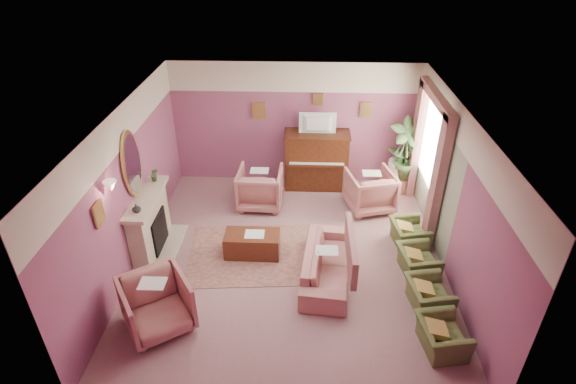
{
  "coord_description": "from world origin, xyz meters",
  "views": [
    {
      "loc": [
        0.21,
        -6.43,
        5.31
      ],
      "look_at": [
        -0.05,
        0.4,
        1.18
      ],
      "focal_mm": 28.0,
      "sensor_mm": 36.0,
      "label": 1
    }
  ],
  "objects_px": {
    "sofa": "(326,258)",
    "olive_chair_c": "(418,258)",
    "piano": "(316,161)",
    "olive_chair_d": "(409,230)",
    "floral_armchair_front": "(156,302)",
    "side_table": "(399,175)",
    "television": "(318,123)",
    "olive_chair_a": "(442,332)",
    "coffee_table": "(252,244)",
    "floral_armchair_right": "(370,189)",
    "olive_chair_b": "(429,292)",
    "floral_armchair_left": "(260,186)"
  },
  "relations": [
    {
      "from": "piano",
      "to": "floral_armchair_left",
      "type": "distance_m",
      "value": 1.51
    },
    {
      "from": "olive_chair_b",
      "to": "olive_chair_d",
      "type": "xyz_separation_m",
      "value": [
        0.0,
        1.64,
        0.0
      ]
    },
    {
      "from": "sofa",
      "to": "floral_armchair_left",
      "type": "height_order",
      "value": "floral_armchair_left"
    },
    {
      "from": "television",
      "to": "floral_armchair_right",
      "type": "distance_m",
      "value": 1.81
    },
    {
      "from": "floral_armchair_front",
      "to": "olive_chair_a",
      "type": "distance_m",
      "value": 4.17
    },
    {
      "from": "television",
      "to": "floral_armchair_front",
      "type": "bearing_deg",
      "value": -119.45
    },
    {
      "from": "coffee_table",
      "to": "olive_chair_c",
      "type": "distance_m",
      "value": 2.96
    },
    {
      "from": "olive_chair_b",
      "to": "olive_chair_d",
      "type": "bearing_deg",
      "value": 90.0
    },
    {
      "from": "floral_armchair_right",
      "to": "olive_chair_a",
      "type": "xyz_separation_m",
      "value": [
        0.6,
        -3.7,
        -0.16
      ]
    },
    {
      "from": "floral_armchair_front",
      "to": "olive_chair_b",
      "type": "height_order",
      "value": "floral_armchair_front"
    },
    {
      "from": "coffee_table",
      "to": "sofa",
      "type": "relative_size",
      "value": 0.52
    },
    {
      "from": "floral_armchair_front",
      "to": "coffee_table",
      "type": "bearing_deg",
      "value": 55.34
    },
    {
      "from": "olive_chair_d",
      "to": "olive_chair_b",
      "type": "bearing_deg",
      "value": -90.0
    },
    {
      "from": "floral_armchair_front",
      "to": "side_table",
      "type": "relative_size",
      "value": 1.37
    },
    {
      "from": "floral_armchair_right",
      "to": "side_table",
      "type": "distance_m",
      "value": 1.16
    },
    {
      "from": "sofa",
      "to": "television",
      "type": "bearing_deg",
      "value": 92.53
    },
    {
      "from": "sofa",
      "to": "olive_chair_d",
      "type": "height_order",
      "value": "sofa"
    },
    {
      "from": "piano",
      "to": "olive_chair_b",
      "type": "height_order",
      "value": "piano"
    },
    {
      "from": "sofa",
      "to": "side_table",
      "type": "xyz_separation_m",
      "value": [
        1.75,
        3.08,
        -0.04
      ]
    },
    {
      "from": "television",
      "to": "side_table",
      "type": "distance_m",
      "value": 2.27
    },
    {
      "from": "piano",
      "to": "olive_chair_d",
      "type": "xyz_separation_m",
      "value": [
        1.73,
        -2.15,
        -0.34
      ]
    },
    {
      "from": "piano",
      "to": "olive_chair_a",
      "type": "xyz_separation_m",
      "value": [
        1.73,
        -4.61,
        -0.34
      ]
    },
    {
      "from": "floral_armchair_front",
      "to": "piano",
      "type": "bearing_deg",
      "value": 60.83
    },
    {
      "from": "sofa",
      "to": "olive_chair_c",
      "type": "relative_size",
      "value": 2.66
    },
    {
      "from": "side_table",
      "to": "floral_armchair_front",
      "type": "bearing_deg",
      "value": -135.06
    },
    {
      "from": "television",
      "to": "side_table",
      "type": "xyz_separation_m",
      "value": [
        1.89,
        0.01,
        -1.25
      ]
    },
    {
      "from": "floral_armchair_right",
      "to": "floral_armchair_front",
      "type": "relative_size",
      "value": 1.0
    },
    {
      "from": "piano",
      "to": "olive_chair_a",
      "type": "bearing_deg",
      "value": -69.42
    },
    {
      "from": "floral_armchair_front",
      "to": "side_table",
      "type": "xyz_separation_m",
      "value": [
        4.32,
        4.31,
        -0.13
      ]
    },
    {
      "from": "olive_chair_b",
      "to": "floral_armchair_front",
      "type": "bearing_deg",
      "value": -172.35
    },
    {
      "from": "piano",
      "to": "olive_chair_c",
      "type": "bearing_deg",
      "value": -59.76
    },
    {
      "from": "olive_chair_b",
      "to": "coffee_table",
      "type": "bearing_deg",
      "value": 157.45
    },
    {
      "from": "olive_chair_a",
      "to": "olive_chair_c",
      "type": "relative_size",
      "value": 1.0
    },
    {
      "from": "olive_chair_b",
      "to": "olive_chair_c",
      "type": "distance_m",
      "value": 0.82
    },
    {
      "from": "side_table",
      "to": "coffee_table",
      "type": "bearing_deg",
      "value": -140.65
    },
    {
      "from": "floral_armchair_left",
      "to": "olive_chair_b",
      "type": "relative_size",
      "value": 1.32
    },
    {
      "from": "floral_armchair_right",
      "to": "olive_chair_a",
      "type": "relative_size",
      "value": 1.32
    },
    {
      "from": "olive_chair_c",
      "to": "television",
      "type": "bearing_deg",
      "value": 120.66
    },
    {
      "from": "piano",
      "to": "sofa",
      "type": "xyz_separation_m",
      "value": [
        0.14,
        -3.12,
        -0.26
      ]
    },
    {
      "from": "floral_armchair_right",
      "to": "olive_chair_c",
      "type": "relative_size",
      "value": 1.32
    },
    {
      "from": "television",
      "to": "floral_armchair_right",
      "type": "height_order",
      "value": "television"
    },
    {
      "from": "floral_armchair_right",
      "to": "olive_chair_d",
      "type": "distance_m",
      "value": 1.39
    },
    {
      "from": "piano",
      "to": "floral_armchair_right",
      "type": "relative_size",
      "value": 1.46
    },
    {
      "from": "piano",
      "to": "television",
      "type": "height_order",
      "value": "television"
    },
    {
      "from": "olive_chair_a",
      "to": "olive_chair_c",
      "type": "bearing_deg",
      "value": 90.0
    },
    {
      "from": "sofa",
      "to": "olive_chair_a",
      "type": "xyz_separation_m",
      "value": [
        1.6,
        -1.49,
        -0.08
      ]
    },
    {
      "from": "television",
      "to": "floral_armchair_left",
      "type": "relative_size",
      "value": 0.84
    },
    {
      "from": "coffee_table",
      "to": "olive_chair_d",
      "type": "relative_size",
      "value": 1.38
    },
    {
      "from": "floral_armchair_right",
      "to": "olive_chair_c",
      "type": "distance_m",
      "value": 2.15
    },
    {
      "from": "olive_chair_c",
      "to": "olive_chair_d",
      "type": "bearing_deg",
      "value": 90.0
    }
  ]
}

